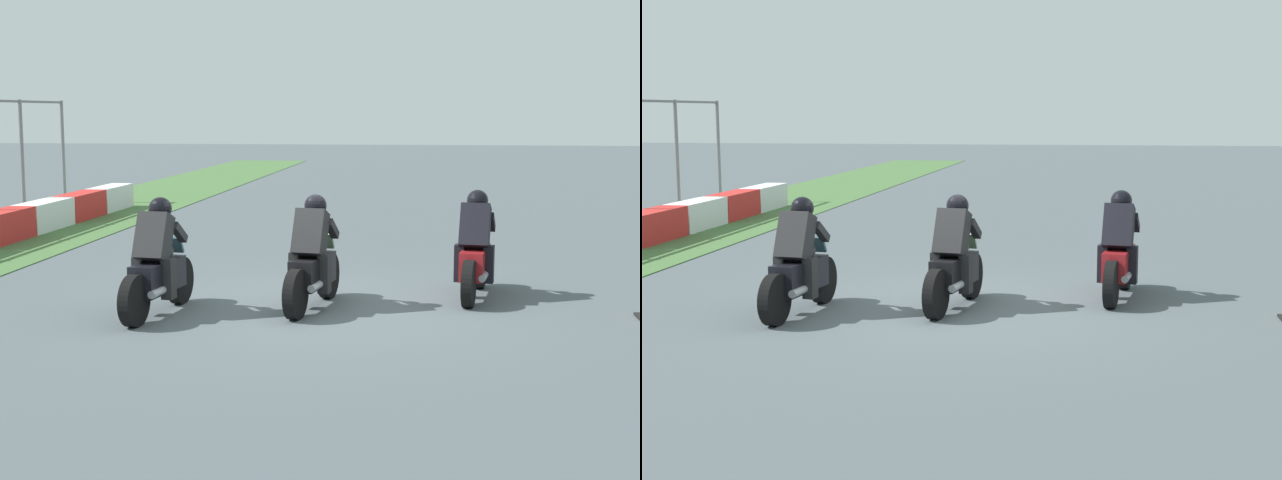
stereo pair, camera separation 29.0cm
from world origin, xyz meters
TOP-DOWN VIEW (x-y plane):
  - ground_plane at (0.00, 0.00)m, footprint 120.00×120.00m
  - rider_lane_a at (0.97, -2.06)m, footprint 2.04×0.60m
  - rider_lane_b at (-0.02, 0.10)m, footprint 2.03×0.61m
  - rider_lane_c at (-0.65, 2.02)m, footprint 2.04×0.58m

SIDE VIEW (x-z plane):
  - ground_plane at x=0.00m, z-range 0.00..0.00m
  - rider_lane_a at x=0.97m, z-range -0.13..1.38m
  - rider_lane_b at x=-0.02m, z-range -0.13..1.38m
  - rider_lane_c at x=-0.65m, z-range -0.13..1.38m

